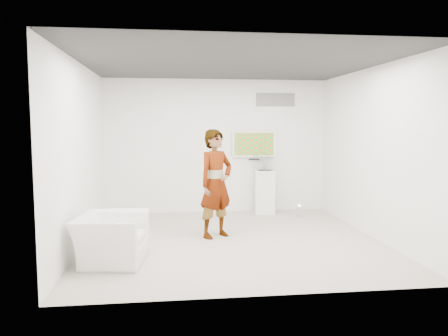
{
  "coord_description": "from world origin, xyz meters",
  "views": [
    {
      "loc": [
        -1.05,
        -7.32,
        2.0
      ],
      "look_at": [
        -0.07,
        0.6,
        1.2
      ],
      "focal_mm": 35.0,
      "sensor_mm": 36.0,
      "label": 1
    }
  ],
  "objects_px": {
    "pedestal": "(265,192)",
    "armchair": "(111,239)",
    "person": "(216,184)",
    "floor_uplight": "(299,211)",
    "tv": "(254,144)"
  },
  "relations": [
    {
      "from": "armchair",
      "to": "floor_uplight",
      "type": "distance_m",
      "value": 4.5
    },
    {
      "from": "person",
      "to": "floor_uplight",
      "type": "distance_m",
      "value": 2.56
    },
    {
      "from": "person",
      "to": "floor_uplight",
      "type": "xyz_separation_m",
      "value": [
        1.96,
        1.43,
        -0.83
      ]
    },
    {
      "from": "person",
      "to": "floor_uplight",
      "type": "height_order",
      "value": "person"
    },
    {
      "from": "tv",
      "to": "floor_uplight",
      "type": "relative_size",
      "value": 3.83
    },
    {
      "from": "person",
      "to": "pedestal",
      "type": "xyz_separation_m",
      "value": [
        1.31,
        1.93,
        -0.47
      ]
    },
    {
      "from": "tv",
      "to": "armchair",
      "type": "relative_size",
      "value": 0.94
    },
    {
      "from": "tv",
      "to": "floor_uplight",
      "type": "xyz_separation_m",
      "value": [
        0.86,
        -0.77,
        -1.42
      ]
    },
    {
      "from": "pedestal",
      "to": "armchair",
      "type": "bearing_deg",
      "value": -133.25
    },
    {
      "from": "person",
      "to": "floor_uplight",
      "type": "bearing_deg",
      "value": 1.93
    },
    {
      "from": "floor_uplight",
      "to": "armchair",
      "type": "bearing_deg",
      "value": -143.79
    },
    {
      "from": "armchair",
      "to": "pedestal",
      "type": "bearing_deg",
      "value": -35.12
    },
    {
      "from": "pedestal",
      "to": "floor_uplight",
      "type": "relative_size",
      "value": 3.73
    },
    {
      "from": "pedestal",
      "to": "person",
      "type": "bearing_deg",
      "value": -124.12
    },
    {
      "from": "person",
      "to": "tv",
      "type": "bearing_deg",
      "value": 29.23
    }
  ]
}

